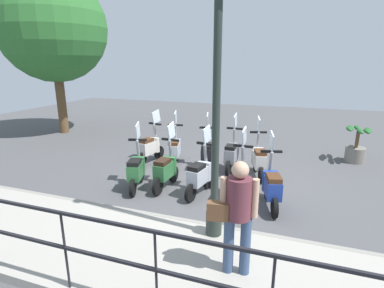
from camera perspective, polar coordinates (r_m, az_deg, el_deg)
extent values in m
plane|color=#4C4C4F|center=(7.55, 3.11, -7.32)|extent=(28.00, 28.00, 0.00)
cube|color=#A39E93|center=(4.90, -8.08, -20.30)|extent=(2.20, 20.00, 0.15)
cube|color=gray|center=(5.69, -3.13, -14.58)|extent=(0.10, 20.00, 0.15)
cube|color=black|center=(3.58, -16.29, -14.03)|extent=(0.04, 16.00, 0.04)
cube|color=black|center=(3.83, -15.72, -20.20)|extent=(0.04, 16.00, 0.04)
cylinder|color=black|center=(3.60, -6.84, -23.37)|extent=(0.03, 0.03, 1.05)
cylinder|color=black|center=(4.20, -22.97, -18.32)|extent=(0.03, 0.03, 1.05)
cylinder|color=#232D28|center=(5.13, 4.17, -14.69)|extent=(0.26, 0.26, 0.40)
cylinder|color=#232D28|center=(4.47, 4.68, 8.17)|extent=(0.12, 0.12, 4.42)
cylinder|color=#384C70|center=(4.25, 10.10, -18.59)|extent=(0.14, 0.14, 0.82)
cylinder|color=#384C70|center=(4.26, 6.98, -18.45)|extent=(0.14, 0.14, 0.82)
cylinder|color=brown|center=(3.91, 8.95, -10.18)|extent=(0.37, 0.37, 0.55)
sphere|color=tan|center=(3.76, 9.19, -4.89)|extent=(0.22, 0.22, 0.22)
cylinder|color=tan|center=(3.91, 11.93, -10.11)|extent=(0.09, 0.09, 0.52)
cylinder|color=tan|center=(3.91, 5.99, -9.83)|extent=(0.09, 0.09, 0.52)
cube|color=brown|center=(3.96, 4.97, -12.57)|extent=(0.18, 0.30, 0.24)
cylinder|color=brown|center=(13.62, -23.62, 7.40)|extent=(0.36, 0.36, 2.61)
sphere|color=#2D6B2D|center=(13.57, -25.00, 19.39)|extent=(4.15, 4.15, 4.15)
cylinder|color=slate|center=(10.20, 28.62, -1.80)|extent=(0.56, 0.56, 0.45)
cylinder|color=brown|center=(10.08, 28.96, 0.78)|extent=(0.10, 0.10, 0.50)
ellipsoid|color=#235B28|center=(10.26, 28.97, 2.74)|extent=(0.56, 0.16, 0.10)
ellipsoid|color=#235B28|center=(9.78, 29.42, 2.13)|extent=(0.56, 0.16, 0.10)
ellipsoid|color=#235B28|center=(9.98, 27.78, 2.58)|extent=(0.56, 0.16, 0.10)
ellipsoid|color=#235B28|center=(10.07, 30.58, 2.30)|extent=(0.56, 0.16, 0.10)
ellipsoid|color=#235B28|center=(10.16, 28.03, 2.75)|extent=(0.56, 0.16, 0.10)
ellipsoid|color=#235B28|center=(9.88, 30.37, 2.12)|extent=(0.56, 0.16, 0.10)
cylinder|color=black|center=(6.84, 14.12, -8.48)|extent=(0.41, 0.18, 0.40)
cylinder|color=black|center=(6.11, 15.44, -11.63)|extent=(0.41, 0.18, 0.40)
cube|color=navy|center=(6.28, 15.05, -7.99)|extent=(0.65, 0.43, 0.36)
cube|color=navy|center=(6.54, 14.60, -6.82)|extent=(0.19, 0.32, 0.44)
cube|color=#4C2D19|center=(6.13, 15.32, -6.28)|extent=(0.45, 0.36, 0.10)
cylinder|color=gray|center=(6.47, 14.72, -3.71)|extent=(0.19, 0.12, 0.55)
cube|color=black|center=(6.38, 14.89, -1.38)|extent=(0.17, 0.44, 0.05)
cube|color=silver|center=(6.39, 14.92, 0.50)|extent=(0.38, 0.13, 0.42)
cylinder|color=black|center=(7.10, 9.65, -7.30)|extent=(0.40, 0.09, 0.40)
cylinder|color=black|center=(6.36, 8.08, -10.05)|extent=(0.40, 0.09, 0.40)
cube|color=gray|center=(6.54, 8.85, -6.65)|extent=(0.61, 0.30, 0.36)
cube|color=gray|center=(6.80, 9.40, -5.62)|extent=(0.13, 0.30, 0.44)
cube|color=black|center=(6.39, 8.80, -4.97)|extent=(0.41, 0.27, 0.10)
cylinder|color=gray|center=(6.74, 9.64, -2.63)|extent=(0.19, 0.08, 0.55)
cube|color=black|center=(6.66, 9.75, -0.38)|extent=(0.08, 0.44, 0.05)
cube|color=silver|center=(6.66, 9.93, 1.40)|extent=(0.39, 0.04, 0.42)
cylinder|color=black|center=(7.17, 3.08, -6.87)|extent=(0.41, 0.15, 0.40)
cylinder|color=black|center=(6.50, -0.25, -9.31)|extent=(0.41, 0.15, 0.40)
cube|color=#B7BCC6|center=(6.65, 1.17, -6.08)|extent=(0.64, 0.38, 0.36)
cube|color=#B7BCC6|center=(6.88, 2.33, -5.15)|extent=(0.17, 0.32, 0.44)
cube|color=black|center=(6.51, 0.89, -4.40)|extent=(0.44, 0.33, 0.10)
cylinder|color=gray|center=(6.82, 2.59, -2.20)|extent=(0.19, 0.10, 0.55)
cube|color=black|center=(6.74, 2.62, 0.03)|extent=(0.14, 0.44, 0.05)
cube|color=silver|center=(6.74, 2.88, 1.78)|extent=(0.39, 0.10, 0.42)
cylinder|color=black|center=(7.52, -3.50, -5.77)|extent=(0.40, 0.10, 0.40)
cylinder|color=black|center=(6.84, -6.54, -8.09)|extent=(0.40, 0.10, 0.40)
cube|color=#2D6B38|center=(7.01, -5.31, -5.00)|extent=(0.61, 0.31, 0.36)
cube|color=#2D6B38|center=(7.24, -4.26, -4.12)|extent=(0.14, 0.31, 0.44)
cube|color=black|center=(6.87, -5.63, -3.39)|extent=(0.41, 0.28, 0.10)
cylinder|color=gray|center=(7.18, -4.10, -1.30)|extent=(0.19, 0.08, 0.55)
cube|color=black|center=(7.11, -4.15, 0.82)|extent=(0.08, 0.44, 0.05)
cube|color=silver|center=(7.11, -3.96, 2.50)|extent=(0.39, 0.05, 0.42)
cylinder|color=black|center=(7.62, -9.73, -5.69)|extent=(0.41, 0.19, 0.40)
cylinder|color=black|center=(6.87, -11.22, -8.18)|extent=(0.41, 0.19, 0.40)
cube|color=#2D6B38|center=(7.07, -10.70, -5.03)|extent=(0.65, 0.44, 0.36)
cube|color=#2D6B38|center=(7.32, -10.19, -4.09)|extent=(0.20, 0.32, 0.44)
cube|color=black|center=(6.93, -10.93, -3.45)|extent=(0.46, 0.36, 0.10)
cylinder|color=gray|center=(7.27, -10.22, -1.30)|extent=(0.20, 0.12, 0.55)
cube|color=black|center=(7.20, -10.32, 0.80)|extent=(0.18, 0.44, 0.05)
cube|color=silver|center=(7.21, -10.29, 2.46)|extent=(0.38, 0.14, 0.42)
cylinder|color=black|center=(8.43, 12.00, -3.72)|extent=(0.41, 0.19, 0.40)
cylinder|color=black|center=(7.66, 12.98, -5.76)|extent=(0.41, 0.19, 0.40)
cube|color=beige|center=(7.87, 12.69, -2.99)|extent=(0.66, 0.44, 0.36)
cube|color=beige|center=(8.14, 12.35, -2.21)|extent=(0.20, 0.32, 0.44)
cube|color=#4C2D19|center=(7.74, 12.88, -1.54)|extent=(0.46, 0.36, 0.10)
cylinder|color=gray|center=(8.10, 12.43, 0.32)|extent=(0.20, 0.12, 0.55)
cube|color=black|center=(8.03, 12.54, 2.21)|extent=(0.18, 0.44, 0.05)
cube|color=silver|center=(8.05, 12.55, 3.69)|extent=(0.38, 0.14, 0.42)
cylinder|color=black|center=(8.75, 8.10, -2.81)|extent=(0.40, 0.08, 0.40)
cylinder|color=black|center=(7.98, 6.90, -4.59)|extent=(0.40, 0.08, 0.40)
cube|color=gray|center=(8.20, 7.47, -1.99)|extent=(0.60, 0.28, 0.36)
cube|color=gray|center=(8.46, 7.89, -1.30)|extent=(0.12, 0.30, 0.44)
cube|color=black|center=(8.06, 7.42, -0.58)|extent=(0.40, 0.26, 0.10)
cylinder|color=gray|center=(8.42, 8.07, 1.12)|extent=(0.18, 0.07, 0.55)
cube|color=black|center=(8.36, 8.14, 2.95)|extent=(0.06, 0.44, 0.05)
cube|color=silver|center=(8.38, 8.27, 4.37)|extent=(0.39, 0.03, 0.42)
cylinder|color=black|center=(8.78, 2.89, -2.60)|extent=(0.41, 0.17, 0.40)
cylinder|color=black|center=(8.00, 2.62, -4.44)|extent=(0.41, 0.17, 0.40)
cube|color=black|center=(8.22, 2.76, -1.82)|extent=(0.65, 0.42, 0.36)
cube|color=black|center=(8.49, 2.86, -1.11)|extent=(0.19, 0.32, 0.44)
cube|color=black|center=(8.09, 2.76, -0.41)|extent=(0.45, 0.35, 0.10)
cylinder|color=gray|center=(8.45, 2.91, 1.31)|extent=(0.19, 0.11, 0.55)
cube|color=black|center=(8.39, 2.93, 3.13)|extent=(0.16, 0.44, 0.05)
cube|color=silver|center=(8.41, 2.97, 4.55)|extent=(0.38, 0.12, 0.42)
cylinder|color=black|center=(9.12, -2.96, -1.91)|extent=(0.41, 0.18, 0.40)
cylinder|color=black|center=(8.34, -3.73, -3.61)|extent=(0.41, 0.18, 0.40)
cube|color=#B7BCC6|center=(8.56, -3.44, -1.12)|extent=(0.65, 0.42, 0.36)
cube|color=#B7BCC6|center=(8.83, -3.17, -0.46)|extent=(0.19, 0.32, 0.44)
cube|color=#4C2D19|center=(8.43, -3.53, 0.24)|extent=(0.45, 0.35, 0.10)
cylinder|color=gray|center=(8.80, -3.15, 1.87)|extent=(0.19, 0.11, 0.55)
cube|color=black|center=(8.74, -3.18, 3.63)|extent=(0.17, 0.44, 0.05)
cube|color=silver|center=(8.76, -3.14, 4.99)|extent=(0.38, 0.12, 0.42)
cylinder|color=black|center=(9.32, -6.29, -1.60)|extent=(0.41, 0.17, 0.40)
cylinder|color=black|center=(8.72, -9.67, -2.95)|extent=(0.41, 0.17, 0.40)
cube|color=beige|center=(8.87, -8.34, -0.67)|extent=(0.65, 0.41, 0.36)
cube|color=beige|center=(9.08, -7.16, -0.11)|extent=(0.18, 0.32, 0.44)
cube|color=#4C2D19|center=(8.76, -8.69, 0.67)|extent=(0.45, 0.34, 0.10)
cylinder|color=gray|center=(9.03, -7.00, 2.14)|extent=(0.19, 0.11, 0.55)
cube|color=black|center=(8.97, -7.05, 3.85)|extent=(0.16, 0.44, 0.05)
cube|color=silver|center=(8.98, -6.86, 5.17)|extent=(0.38, 0.12, 0.42)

